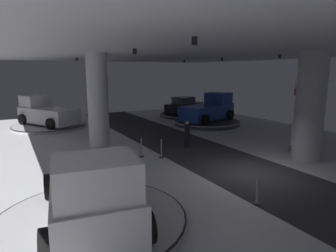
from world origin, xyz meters
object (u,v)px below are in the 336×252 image
Objects in this scene: display_platform_far_right at (207,122)px; display_platform_near_left at (91,220)px; brand_sign_pylon at (303,115)px; display_car_deep_right at (184,106)px; pickup_truck_near_left at (91,191)px; column_right at (310,107)px; visitor_walking_near at (187,132)px; pickup_truck_far_right at (209,109)px; display_platform_deep_right at (184,115)px; pickup_truck_deep_left at (46,113)px; display_platform_deep_left at (49,126)px; column_left at (98,102)px.

display_platform_near_left is (-12.99, -11.98, -0.03)m from display_platform_far_right.
brand_sign_pylon is 0.71× the size of display_platform_near_left.
pickup_truck_near_left reaches higher than display_car_deep_right.
visitor_walking_near is (-3.99, 5.15, -1.84)m from column_right.
column_right reaches higher than pickup_truck_far_right.
display_platform_deep_right is 1.09× the size of display_car_deep_right.
pickup_truck_near_left is (-13.75, -17.09, 1.05)m from display_platform_deep_right.
display_platform_far_right is 1.14× the size of display_platform_deep_right.
pickup_truck_near_left is at bearing -128.80° from display_platform_deep_right.
display_platform_far_right is at bearing -23.92° from pickup_truck_deep_left.
display_car_deep_right is 0.80× the size of display_platform_near_left.
pickup_truck_far_right reaches higher than display_platform_far_right.
display_platform_far_right is at bearing 42.70° from display_platform_near_left.
column_right is at bearing -56.66° from display_platform_deep_left.
column_left reaches higher than display_platform_deep_right.
display_platform_deep_right is (2.30, 15.55, -2.60)m from column_right.
display_platform_near_left reaches higher than display_platform_deep_left.
pickup_truck_deep_left is 1.24× the size of display_car_deep_right.
display_car_deep_right is 12.13m from visitor_walking_near.
display_platform_deep_left is 1.02× the size of pickup_truck_near_left.
display_platform_far_right is 1.00× the size of pickup_truck_deep_left.
pickup_truck_deep_left is 12.94m from display_platform_deep_right.
display_platform_deep_right is at bearing -1.44° from display_platform_deep_left.
column_left is 9.23m from pickup_truck_deep_left.
column_right is 0.97× the size of pickup_truck_deep_left.
display_car_deep_right reaches higher than display_platform_deep_left.
pickup_truck_near_left is at bearing -136.65° from display_platform_far_right.
column_left is at bearing -78.12° from pickup_truck_deep_left.
display_platform_deep_right is 0.88× the size of display_platform_near_left.
display_platform_far_right reaches higher than display_platform_near_left.
column_right is 1.36× the size of brand_sign_pylon.
column_right is at bearing -52.22° from visitor_walking_near.
display_platform_near_left is (-13.67, -16.76, -0.89)m from display_car_deep_right.
visitor_walking_near is (7.46, 6.69, -0.30)m from pickup_truck_near_left.
brand_sign_pylon is 6.63m from visitor_walking_near.
pickup_truck_near_left is at bearing -107.24° from column_left.
pickup_truck_far_right is 3.58× the size of visitor_walking_near.
display_platform_deep_right is at bearing 50.76° from display_platform_near_left.
display_platform_deep_right is at bearing 85.00° from pickup_truck_far_right.
column_right reaches higher than brand_sign_pylon.
column_right is 0.97× the size of pickup_truck_far_right.
column_right is at bearing 6.15° from display_platform_near_left.
column_left reaches higher than display_car_deep_right.
display_platform_deep_left is (-12.32, 5.01, -1.14)m from pickup_truck_far_right.
column_right is (8.72, -7.25, 0.00)m from column_left.
column_left reaches higher than pickup_truck_near_left.
display_car_deep_right is 21.91m from pickup_truck_near_left.
column_right is 19.17m from display_platform_deep_left.
pickup_truck_near_left is at bearing -137.08° from pickup_truck_far_right.
column_right is at bearing -98.41° from display_platform_deep_right.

